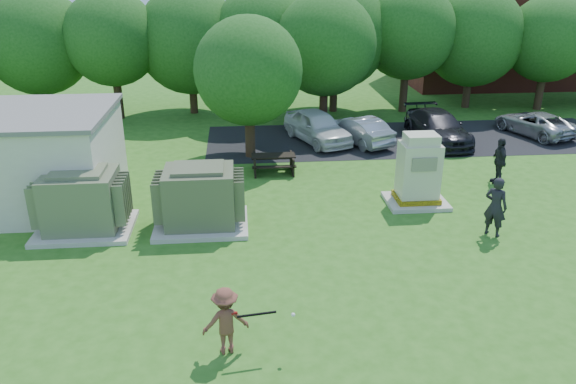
{
  "coord_description": "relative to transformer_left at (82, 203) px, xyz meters",
  "views": [
    {
      "loc": [
        -1.46,
        -12.29,
        8.01
      ],
      "look_at": [
        0.0,
        4.0,
        1.3
      ],
      "focal_mm": 35.0,
      "sensor_mm": 36.0,
      "label": 1
    }
  ],
  "objects": [
    {
      "name": "parking_strip",
      "position": [
        13.5,
        9.0,
        -0.96
      ],
      "size": [
        20.0,
        6.0,
        0.01
      ],
      "primitive_type": "cube",
      "color": "#232326",
      "rests_on": "ground"
    },
    {
      "name": "picnic_table",
      "position": [
        6.38,
        4.83,
        -0.5
      ],
      "size": [
        1.77,
        1.33,
        0.76
      ],
      "color": "black",
      "rests_on": "ground"
    },
    {
      "name": "brick_building",
      "position": [
        24.5,
        22.5,
        3.03
      ],
      "size": [
        15.0,
        8.0,
        8.0
      ],
      "primitive_type": "cube",
      "color": "maroon",
      "rests_on": "ground"
    },
    {
      "name": "person_walking_right",
      "position": [
        15.01,
        2.92,
        -0.07
      ],
      "size": [
        0.5,
        1.08,
        1.81
      ],
      "primitive_type": "imported",
      "rotation": [
        0.0,
        0.0,
        4.66
      ],
      "color": "#222327",
      "rests_on": "ground"
    },
    {
      "name": "car_dark",
      "position": [
        14.49,
        8.41,
        -0.25
      ],
      "size": [
        2.37,
        5.07,
        1.43
      ],
      "primitive_type": "imported",
      "rotation": [
        0.0,
        0.0,
        0.07
      ],
      "color": "black",
      "rests_on": "ground"
    },
    {
      "name": "car_white",
      "position": [
        8.76,
        8.94,
        -0.22
      ],
      "size": [
        3.26,
        4.77,
        1.51
      ],
      "primitive_type": "imported",
      "rotation": [
        0.0,
        0.0,
        0.37
      ],
      "color": "white",
      "rests_on": "ground"
    },
    {
      "name": "car_silver_b",
      "position": [
        19.69,
        9.13,
        -0.39
      ],
      "size": [
        3.21,
        4.6,
        1.16
      ],
      "primitive_type": "imported",
      "rotation": [
        0.0,
        0.0,
        3.48
      ],
      "color": "#AAA9AE",
      "rests_on": "ground"
    },
    {
      "name": "batting_equipment",
      "position": [
        5.3,
        -6.67,
        0.07
      ],
      "size": [
        1.46,
        0.21,
        0.12
      ],
      "color": "black",
      "rests_on": "ground"
    },
    {
      "name": "ground",
      "position": [
        6.5,
        -4.5,
        -0.97
      ],
      "size": [
        120.0,
        120.0,
        0.0
      ],
      "primitive_type": "plane",
      "color": "#2D6619",
      "rests_on": "ground"
    },
    {
      "name": "generator_cabinet",
      "position": [
        11.25,
        1.18,
        0.16
      ],
      "size": [
        2.12,
        1.73,
        2.58
      ],
      "color": "beige",
      "rests_on": "ground"
    },
    {
      "name": "tree_row",
      "position": [
        8.25,
        14.0,
        3.18
      ],
      "size": [
        41.3,
        13.3,
        7.3
      ],
      "color": "#47301E",
      "rests_on": "ground"
    },
    {
      "name": "car_silver_a",
      "position": [
        10.69,
        8.51,
        -0.32
      ],
      "size": [
        2.87,
        4.13,
        1.29
      ],
      "primitive_type": "imported",
      "rotation": [
        0.0,
        0.0,
        3.57
      ],
      "color": "#A5A5A9",
      "rests_on": "ground"
    },
    {
      "name": "batter",
      "position": [
        4.6,
        -6.51,
        -0.17
      ],
      "size": [
        1.12,
        0.77,
        1.59
      ],
      "primitive_type": "imported",
      "rotation": [
        0.0,
        0.0,
        3.32
      ],
      "color": "brown",
      "rests_on": "ground"
    },
    {
      "name": "transformer_right",
      "position": [
        3.7,
        0.0,
        0.0
      ],
      "size": [
        3.0,
        2.4,
        2.07
      ],
      "color": "beige",
      "rests_on": "ground"
    },
    {
      "name": "transformer_left",
      "position": [
        0.0,
        0.0,
        0.0
      ],
      "size": [
        3.0,
        2.4,
        2.07
      ],
      "color": "beige",
      "rests_on": "ground"
    },
    {
      "name": "person_by_generator",
      "position": [
        12.9,
        -1.48,
        0.0
      ],
      "size": [
        0.83,
        0.83,
        1.94
      ],
      "primitive_type": "imported",
      "rotation": [
        0.0,
        0.0,
        2.37
      ],
      "color": "black",
      "rests_on": "ground"
    }
  ]
}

